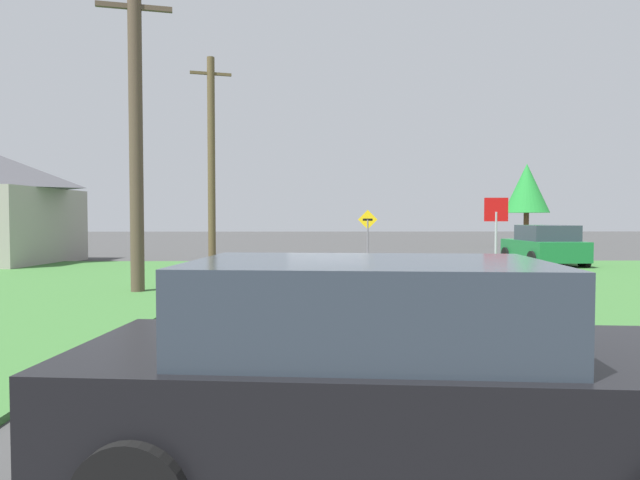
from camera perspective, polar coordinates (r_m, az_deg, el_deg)
ground_plane at (r=18.35m, az=0.72°, el=-3.75°), size 120.00×120.00×0.00m
lane_stripe_center at (r=10.44m, az=1.99°, el=-8.30°), size 0.20×14.00×0.01m
stop_sign at (r=17.51m, az=17.03°, el=1.55°), size 0.69×0.07×2.49m
car_behind_on_main_road at (r=4.14m, az=6.62°, el=-13.32°), size 4.55×2.36×1.62m
car_on_crossroad at (r=24.14m, az=21.32°, el=-0.55°), size 2.27×3.93×1.62m
utility_pole_near at (r=15.10m, az=-17.77°, el=9.81°), size 1.78×0.53×7.67m
utility_pole_mid at (r=26.10m, az=-10.70°, el=8.05°), size 1.77×0.59×8.95m
direction_sign at (r=26.80m, az=4.74°, el=1.15°), size 0.90×0.18×2.27m
oak_tree_left at (r=41.19m, az=19.79°, el=4.82°), size 2.99×2.99×5.53m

